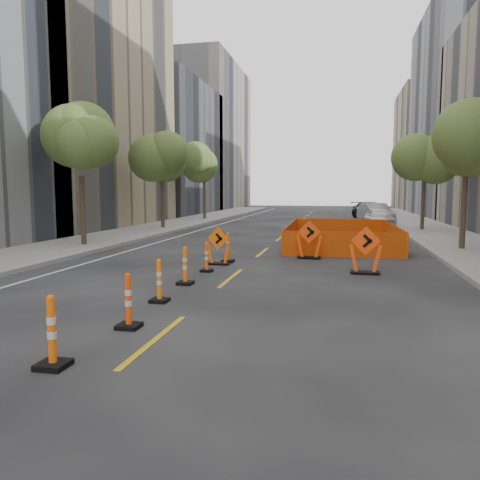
% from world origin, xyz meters
% --- Properties ---
extents(ground_plane, '(140.00, 140.00, 0.00)m').
position_xyz_m(ground_plane, '(0.00, 0.00, 0.00)').
color(ground_plane, black).
extents(sidewalk_left, '(4.00, 90.00, 0.15)m').
position_xyz_m(sidewalk_left, '(-9.00, 12.00, 0.07)').
color(sidewalk_left, gray).
rests_on(sidewalk_left, ground).
extents(sidewalk_right, '(4.00, 90.00, 0.15)m').
position_xyz_m(sidewalk_right, '(9.00, 12.00, 0.07)').
color(sidewalk_right, gray).
rests_on(sidewalk_right, ground).
extents(bld_left_c, '(12.00, 18.00, 26.00)m').
position_xyz_m(bld_left_c, '(-17.00, 20.80, 13.00)').
color(bld_left_c, tan).
rests_on(bld_left_c, ground).
extents(bld_left_d, '(12.00, 16.00, 14.00)m').
position_xyz_m(bld_left_d, '(-17.00, 39.20, 7.00)').
color(bld_left_d, '#4C4C51').
rests_on(bld_left_d, ground).
extents(bld_left_e, '(12.00, 20.00, 20.00)m').
position_xyz_m(bld_left_e, '(-17.00, 55.60, 10.00)').
color(bld_left_e, gray).
rests_on(bld_left_e, ground).
extents(bld_right_e, '(12.00, 14.00, 16.00)m').
position_xyz_m(bld_right_e, '(17.00, 58.60, 8.00)').
color(bld_right_e, tan).
rests_on(bld_right_e, ground).
extents(tree_l_b, '(2.80, 2.80, 5.95)m').
position_xyz_m(tree_l_b, '(-8.40, 10.00, 4.53)').
color(tree_l_b, '#382B1E').
rests_on(tree_l_b, ground).
extents(tree_l_c, '(2.80, 2.80, 5.95)m').
position_xyz_m(tree_l_c, '(-8.40, 20.00, 4.53)').
color(tree_l_c, '#382B1E').
rests_on(tree_l_c, ground).
extents(tree_l_d, '(2.80, 2.80, 5.95)m').
position_xyz_m(tree_l_d, '(-8.40, 30.00, 4.53)').
color(tree_l_d, '#382B1E').
rests_on(tree_l_d, ground).
extents(tree_r_b, '(2.80, 2.80, 5.95)m').
position_xyz_m(tree_r_b, '(8.40, 12.00, 4.53)').
color(tree_r_b, '#382B1E').
rests_on(tree_r_b, ground).
extents(tree_r_c, '(2.80, 2.80, 5.95)m').
position_xyz_m(tree_r_c, '(8.40, 22.00, 4.53)').
color(tree_r_c, '#382B1E').
rests_on(tree_r_c, ground).
extents(channelizer_1, '(0.44, 0.44, 1.12)m').
position_xyz_m(channelizer_1, '(-1.00, -3.55, 0.56)').
color(channelizer_1, '#E85709').
rests_on(channelizer_1, ground).
extents(channelizer_2, '(0.43, 0.43, 1.08)m').
position_xyz_m(channelizer_2, '(-0.77, -1.44, 0.54)').
color(channelizer_2, '#E93F09').
rests_on(channelizer_2, ground).
extents(channelizer_3, '(0.41, 0.41, 1.04)m').
position_xyz_m(channelizer_3, '(-0.98, 0.67, 0.52)').
color(channelizer_3, orange).
rests_on(channelizer_3, ground).
extents(channelizer_4, '(0.43, 0.43, 1.08)m').
position_xyz_m(channelizer_4, '(-1.05, 2.79, 0.54)').
color(channelizer_4, '#F2600A').
rests_on(channelizer_4, ground).
extents(channelizer_5, '(0.38, 0.38, 0.97)m').
position_xyz_m(channelizer_5, '(-1.03, 4.90, 0.49)').
color(channelizer_5, '#FF470A').
rests_on(channelizer_5, ground).
extents(channelizer_6, '(0.43, 0.43, 1.10)m').
position_xyz_m(channelizer_6, '(-0.81, 7.01, 0.55)').
color(channelizer_6, '#DC5509').
rests_on(channelizer_6, ground).
extents(chevron_sign_left, '(0.99, 0.73, 1.34)m').
position_xyz_m(chevron_sign_left, '(-1.03, 6.42, 0.67)').
color(chevron_sign_left, '#F15A0A').
rests_on(chevron_sign_left, ground).
extents(chevron_sign_center, '(0.99, 0.60, 1.48)m').
position_xyz_m(chevron_sign_center, '(2.05, 8.58, 0.74)').
color(chevron_sign_center, '#EB4109').
rests_on(chevron_sign_center, ground).
extents(chevron_sign_right, '(1.04, 0.66, 1.51)m').
position_xyz_m(chevron_sign_right, '(4.01, 5.59, 0.76)').
color(chevron_sign_right, '#FF410A').
rests_on(chevron_sign_right, ground).
extents(safety_fence, '(4.99, 8.31, 1.03)m').
position_xyz_m(safety_fence, '(3.28, 13.18, 0.51)').
color(safety_fence, '#E7440C').
rests_on(safety_fence, ground).
extents(parked_car_near, '(2.08, 4.35, 1.43)m').
position_xyz_m(parked_car_near, '(5.95, 24.19, 0.72)').
color(parked_car_near, silver).
rests_on(parked_car_near, ground).
extents(parked_car_mid, '(2.81, 5.12, 1.60)m').
position_xyz_m(parked_car_mid, '(6.05, 29.32, 0.80)').
color(parked_car_mid, '#95969A').
rests_on(parked_car_mid, ground).
extents(parked_car_far, '(3.76, 5.74, 1.55)m').
position_xyz_m(parked_car_far, '(6.04, 35.01, 0.77)').
color(parked_car_far, black).
rests_on(parked_car_far, ground).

